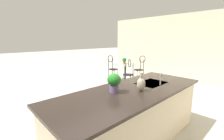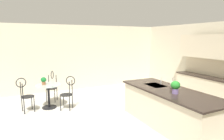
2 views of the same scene
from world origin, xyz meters
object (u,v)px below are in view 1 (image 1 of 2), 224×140
at_px(chair_by_island, 129,72).
at_px(potted_plant_on_table, 124,60).
at_px(vase_on_counter, 141,84).
at_px(potted_plant_counter_near, 114,82).
at_px(bistro_table, 125,72).
at_px(chair_near_window, 140,67).
at_px(chair_toward_desk, 112,67).

distance_m(chair_by_island, potted_plant_on_table, 0.85).
relative_size(chair_by_island, vase_on_counter, 3.62).
bearing_deg(chair_by_island, vase_on_counter, 43.96).
relative_size(chair_by_island, potted_plant_on_table, 4.42).
bearing_deg(potted_plant_counter_near, potted_plant_on_table, -140.31).
xyz_separation_m(chair_by_island, potted_plant_counter_near, (2.52, 1.86, 0.51)).
relative_size(bistro_table, potted_plant_on_table, 3.39).
bearing_deg(bistro_table, potted_plant_on_table, -121.17).
height_order(chair_near_window, potted_plant_on_table, chair_near_window).
xyz_separation_m(bistro_table, chair_toward_desk, (0.08, -0.66, 0.13)).
relative_size(bistro_table, chair_toward_desk, 0.77).
relative_size(potted_plant_on_table, potted_plant_counter_near, 0.81).
bearing_deg(chair_toward_desk, bistro_table, 96.52).
distance_m(chair_by_island, vase_on_counter, 3.06).
distance_m(bistro_table, potted_plant_on_table, 0.45).
distance_m(chair_near_window, chair_by_island, 1.12).
height_order(chair_by_island, chair_toward_desk, same).
relative_size(chair_near_window, chair_by_island, 1.00).
relative_size(bistro_table, chair_near_window, 0.77).
bearing_deg(chair_near_window, potted_plant_counter_near, 30.85).
relative_size(bistro_table, potted_plant_counter_near, 2.73).
bearing_deg(chair_toward_desk, potted_plant_on_table, 105.25).
bearing_deg(chair_by_island, bistro_table, -128.00).
relative_size(potted_plant_on_table, vase_on_counter, 0.82).
distance_m(potted_plant_on_table, vase_on_counter, 3.81).
bearing_deg(potted_plant_on_table, chair_near_window, 151.39).
height_order(chair_by_island, potted_plant_counter_near, potted_plant_counter_near).
bearing_deg(vase_on_counter, bistro_table, -134.62).
distance_m(chair_toward_desk, potted_plant_counter_near, 4.19).
distance_m(bistro_table, chair_near_window, 0.73).
xyz_separation_m(potted_plant_counter_near, vase_on_counter, (-0.35, 0.24, -0.06)).
relative_size(chair_toward_desk, potted_plant_on_table, 4.42).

